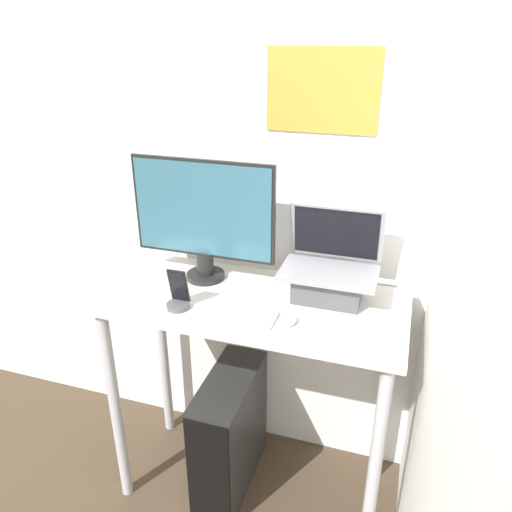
{
  "coord_description": "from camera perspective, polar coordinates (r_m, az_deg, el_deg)",
  "views": [
    {
      "loc": [
        0.5,
        -1.26,
        1.87
      ],
      "look_at": [
        0.02,
        0.26,
        1.13
      ],
      "focal_mm": 35.0,
      "sensor_mm": 36.0,
      "label": 1
    }
  ],
  "objects": [
    {
      "name": "laptop",
      "position": [
        1.84,
        8.37,
        -2.25
      ],
      "size": [
        0.35,
        0.24,
        0.33
      ],
      "color": "#4C4C51",
      "rests_on": "desk"
    },
    {
      "name": "monitor",
      "position": [
        1.91,
        -6.06,
        4.15
      ],
      "size": [
        0.57,
        0.15,
        0.48
      ],
      "color": "black",
      "rests_on": "desk"
    },
    {
      "name": "desk",
      "position": [
        1.96,
        -0.47,
        -10.1
      ],
      "size": [
        1.13,
        0.52,
        0.95
      ],
      "color": "beige",
      "rests_on": "ground_plane"
    },
    {
      "name": "wall_back",
      "position": [
        2.01,
        2.57,
        8.38
      ],
      "size": [
        6.0,
        0.06,
        2.6
      ],
      "color": "white",
      "rests_on": "ground_plane"
    },
    {
      "name": "mouse",
      "position": [
        1.7,
        3.99,
        -7.32
      ],
      "size": [
        0.04,
        0.06,
        0.03
      ],
      "color": "white",
      "rests_on": "desk"
    },
    {
      "name": "wall_side_right",
      "position": [
        1.39,
        22.12,
        -1.31
      ],
      "size": [
        0.05,
        6.0,
        2.6
      ],
      "color": "white",
      "rests_on": "ground_plane"
    },
    {
      "name": "computer_tower",
      "position": [
        2.29,
        -3.03,
        -19.4
      ],
      "size": [
        0.19,
        0.48,
        0.55
      ],
      "color": "black",
      "rests_on": "ground_plane"
    },
    {
      "name": "cell_phone",
      "position": [
        1.8,
        -8.87,
        -4.71
      ],
      "size": [
        0.08,
        0.08,
        0.15
      ],
      "color": "#4C4C51",
      "rests_on": "desk"
    },
    {
      "name": "keyboard",
      "position": [
        1.74,
        -1.68,
        -6.77
      ],
      "size": [
        0.25,
        0.11,
        0.02
      ],
      "color": "silver",
      "rests_on": "desk"
    }
  ]
}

